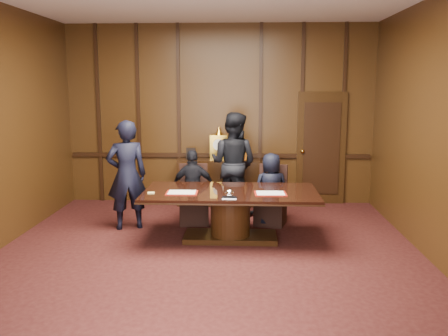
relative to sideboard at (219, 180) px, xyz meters
name	(u,v)px	position (x,y,z in m)	size (l,w,h in m)	color
room	(210,133)	(0.07, -3.12, 1.24)	(7.00, 7.04, 3.50)	black
sideboard	(219,180)	(0.00, 0.00, 0.00)	(1.60, 0.45, 1.54)	black
conference_table	(230,207)	(0.30, -2.16, 0.02)	(2.62, 1.32, 0.76)	black
folder_left	(182,193)	(-0.41, -2.34, 0.28)	(0.47, 0.34, 0.02)	maroon
folder_right	(270,193)	(0.88, -2.34, 0.28)	(0.47, 0.35, 0.02)	maroon
inkstand	(229,194)	(0.30, -2.61, 0.33)	(0.20, 0.14, 0.12)	white
notepad	(151,193)	(-0.86, -2.37, 0.28)	(0.10, 0.07, 0.01)	#FFE37C
chair_left	(194,206)	(-0.36, -1.28, -0.19)	(0.53, 0.53, 0.99)	black
chair_right	(271,207)	(0.95, -1.28, -0.19)	(0.59, 0.59, 0.99)	black
signatory_left	(193,187)	(-0.35, -1.36, 0.15)	(0.74, 0.31, 1.27)	black
signatory_right	(271,189)	(0.95, -1.36, 0.13)	(0.60, 0.39, 1.23)	black
witness_left	(127,175)	(-1.40, -1.65, 0.40)	(0.65, 0.43, 1.78)	black
witness_right	(233,163)	(0.30, -0.64, 0.44)	(0.90, 0.70, 1.85)	black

